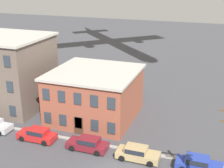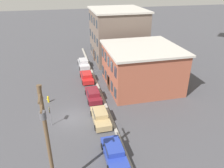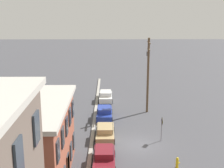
{
  "view_description": "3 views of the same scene",
  "coord_description": "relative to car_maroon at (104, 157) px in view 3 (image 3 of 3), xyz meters",
  "views": [
    {
      "loc": [
        8.21,
        -23.46,
        17.96
      ],
      "look_at": [
        -1.67,
        4.26,
        7.43
      ],
      "focal_mm": 50.0,
      "sensor_mm": 36.0,
      "label": 1
    },
    {
      "loc": [
        22.47,
        -0.52,
        15.48
      ],
      "look_at": [
        -0.37,
        5.02,
        3.87
      ],
      "focal_mm": 35.0,
      "sensor_mm": 36.0,
      "label": 2
    },
    {
      "loc": [
        -28.16,
        2.8,
        13.18
      ],
      "look_at": [
        -0.89,
        2.5,
        6.36
      ],
      "focal_mm": 50.0,
      "sensor_mm": 36.0,
      "label": 3
    }
  ],
  "objects": [
    {
      "name": "ground_plane",
      "position": [
        4.01,
        -3.21,
        -0.75
      ],
      "size": [
        200.0,
        200.0,
        0.0
      ],
      "primitive_type": "plane",
      "color": "#424247"
    },
    {
      "name": "kerb_strip",
      "position": [
        4.01,
        1.29,
        -0.67
      ],
      "size": [
        56.0,
        0.36,
        0.16
      ],
      "primitive_type": "cube",
      "color": "#9E998E",
      "rests_on": "ground_plane"
    },
    {
      "name": "car_maroon",
      "position": [
        0.0,
        0.0,
        0.0
      ],
      "size": [
        4.4,
        1.92,
        1.43
      ],
      "color": "maroon",
      "rests_on": "ground_plane"
    },
    {
      "name": "car_tan",
      "position": [
        5.45,
        -0.02,
        0.0
      ],
      "size": [
        4.4,
        1.92,
        1.43
      ],
      "color": "tan",
      "rests_on": "ground_plane"
    },
    {
      "name": "car_blue",
      "position": [
        11.45,
        0.13,
        0.0
      ],
      "size": [
        4.4,
        1.92,
        1.43
      ],
      "color": "#233899",
      "rests_on": "ground_plane"
    },
    {
      "name": "car_white",
      "position": [
        18.64,
        0.03,
        0.0
      ],
      "size": [
        4.4,
        1.92,
        1.43
      ],
      "color": "silver",
      "rests_on": "ground_plane"
    },
    {
      "name": "caution_sign",
      "position": [
        4.86,
        -5.68,
        0.93
      ],
      "size": [
        0.9,
        0.08,
        2.53
      ],
      "color": "slate",
      "rests_on": "ground_plane"
    },
    {
      "name": "utility_pole",
      "position": [
        13.77,
        -5.31,
        4.57
      ],
      "size": [
        2.4,
        0.44,
        9.47
      ],
      "color": "brown",
      "rests_on": "ground_plane"
    },
    {
      "name": "fire_hydrant",
      "position": [
        -0.56,
        -6.12,
        -0.27
      ],
      "size": [
        0.24,
        0.34,
        0.96
      ],
      "color": "yellow",
      "rests_on": "ground_plane"
    }
  ]
}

